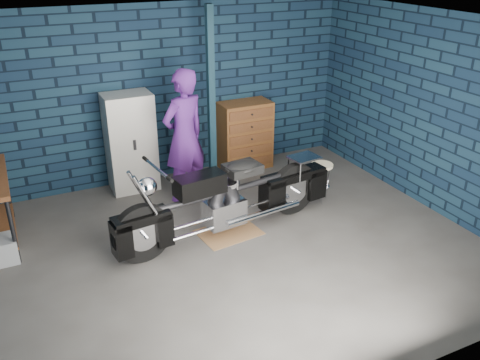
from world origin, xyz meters
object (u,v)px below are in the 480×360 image
object	(u,v)px
motorcycle	(228,193)
tool_chest	(245,136)
locker	(131,143)
person	(184,137)
shop_stool	(321,182)

from	to	relation	value
motorcycle	tool_chest	bearing A→B (deg)	51.38
motorcycle	locker	size ratio (longest dim) A/B	1.76
person	shop_stool	bearing A→B (deg)	131.90
motorcycle	locker	xyz separation A→B (m)	(-0.76, 1.86, 0.17)
shop_stool	tool_chest	bearing A→B (deg)	105.56
person	tool_chest	xyz separation A→B (m)	(1.30, 0.69, -0.41)
person	tool_chest	world-z (taller)	person
locker	tool_chest	world-z (taller)	locker
person	shop_stool	world-z (taller)	person
motorcycle	person	distance (m)	1.25
locker	tool_chest	distance (m)	1.92
locker	shop_stool	size ratio (longest dim) A/B	2.57
motorcycle	shop_stool	distance (m)	1.64
motorcycle	tool_chest	size ratio (longest dim) A/B	2.34
person	locker	bearing A→B (deg)	-69.01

